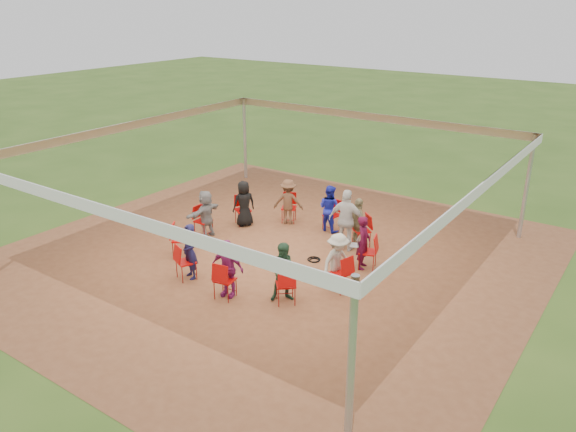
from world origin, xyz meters
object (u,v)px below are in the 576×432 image
Objects in this scene: chair_5 at (203,221)px; chair_6 at (180,240)px; chair_9 at (286,285)px; person_seated_2 at (329,208)px; cable_coil at (314,260)px; person_seated_5 at (206,214)px; standing_person at (347,220)px; person_seated_3 at (288,202)px; chair_4 at (243,210)px; chair_2 at (332,215)px; person_seated_7 at (227,268)px; chair_8 at (225,280)px; chair_0 at (368,252)px; chair_10 at (341,273)px; laptop at (357,243)px; person_seated_6 at (190,252)px; chair_7 at (186,262)px; person_seated_4 at (244,204)px; chair_3 at (289,208)px; person_seated_9 at (338,262)px; person_seated_0 at (363,242)px; person_seated_1 at (358,223)px; person_seated_8 at (285,272)px; chair_1 at (362,231)px.

chair_5 is 1.39m from chair_6.
person_seated_2 is (-1.38, 4.16, 0.25)m from chair_9.
chair_5 is at bearing -173.23° from cable_coil.
person_seated_5 is 3.30× the size of cable_coil.
person_seated_3 is at bearing -26.63° from standing_person.
person_seated_2 is (2.39, 1.04, 0.25)m from chair_4.
person_seated_3 is at bearing 21.21° from chair_2.
chair_6 is at bearing 65.45° from chair_2.
person_seated_7 reaches higher than chair_9.
chair_4 is at bearing 114.55° from chair_8.
chair_0 is 1.39m from chair_10.
person_seated_6 is at bearing 115.51° from laptop.
person_seated_4 is at bearing 129.67° from chair_7.
chair_3 is 4.39m from person_seated_6.
chair_0 is at bearing 115.20° from person_seated_4.
chair_4 is at bearing 16.36° from chair_3.
chair_0 is 0.65× the size of person_seated_3.
chair_2 is 0.65× the size of person_seated_9.
person_seated_4 is at bearing 65.45° from person_seated_0.
chair_6 is 1.39m from chair_7.
person_seated_0 is 1.00× the size of person_seated_1.
chair_3 is 2.15× the size of cable_coil.
chair_4 is at bearing 81.82° from chair_10.
person_seated_1 is at bearing 81.82° from person_seated_6.
chair_7 is 2.62m from person_seated_8.
person_seated_4 is at bearing 145.05° from chair_6.
chair_10 is at bearing 149.49° from person_seated_1.
chair_7 is 0.65× the size of person_seated_5.
person_seated_7 is at bearing 90.00° from chair_8.
chair_0 is 4.39m from person_seated_4.
person_seated_7 is (2.49, -3.60, 0.25)m from chair_4.
person_seated_6 is (-3.17, -2.87, 0.00)m from person_seated_0.
chair_7 is 2.15× the size of cable_coil.
person_seated_4 is at bearing 113.89° from chair_8.
person_seated_5 reaches higher than chair_1.
cable_coil is (-0.64, 2.19, -0.43)m from chair_9.
person_seated_1 is 1.00× the size of person_seated_7.
person_seated_3 reaches higher than chair_10.
person_seated_7 is (1.41, -4.43, 0.00)m from person_seated_3.
person_seated_0 is 3.55m from person_seated_3.
chair_1 is at bearing -90.00° from person_seated_1.
chair_5 is 1.00× the size of chair_7.
chair_10 is 4.39m from person_seated_3.
chair_7 is at bearing 114.55° from chair_0.
person_seated_5 is 4.65m from person_seated_9.
chair_4 is at bearing 11.51° from person_seated_3.
person_seated_1 is (-0.85, 1.06, 0.25)m from chair_0.
person_seated_2 is (-2.10, 2.97, 0.25)m from chair_10.
person_seated_9 is at bearing 21.21° from chair_9.
chair_8 is at bearing 149.49° from person_seated_9.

